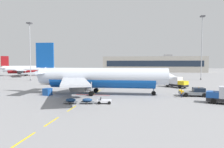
% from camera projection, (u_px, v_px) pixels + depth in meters
% --- Properties ---
extents(ground, '(400.00, 400.00, 0.00)m').
position_uv_depth(ground, '(178.00, 87.00, 60.54)').
color(ground, gray).
extents(apron_paint_markings, '(8.00, 96.29, 0.01)m').
position_uv_depth(apron_paint_markings, '(105.00, 87.00, 61.74)').
color(apron_paint_markings, yellow).
rests_on(apron_paint_markings, ground).
extents(airliner_foreground, '(34.73, 34.62, 12.20)m').
position_uv_depth(airliner_foreground, '(100.00, 77.00, 46.92)').
color(airliner_foreground, silver).
rests_on(airliner_foreground, ground).
extents(pushback_tug, '(6.03, 3.25, 2.08)m').
position_uv_depth(pushback_tug, '(195.00, 92.00, 44.42)').
color(pushback_tug, slate).
rests_on(pushback_tug, ground).
extents(airliner_mid_left, '(30.12, 28.82, 10.88)m').
position_uv_depth(airliner_mid_left, '(28.00, 69.00, 112.05)').
color(airliner_mid_left, silver).
rests_on(airliner_mid_left, ground).
extents(catering_truck, '(6.59, 6.70, 3.14)m').
position_uv_depth(catering_truck, '(175.00, 82.00, 59.96)').
color(catering_truck, black).
rests_on(catering_truck, ground).
extents(fuel_service_truck, '(7.08, 6.04, 3.14)m').
position_uv_depth(fuel_service_truck, '(57.00, 79.00, 69.14)').
color(fuel_service_truck, black).
rests_on(fuel_service_truck, ground).
extents(baggage_train, '(8.72, 2.78, 1.14)m').
position_uv_depth(baggage_train, '(87.00, 101.00, 36.41)').
color(baggage_train, silver).
rests_on(baggage_train, ground).
extents(ground_crew_worker, '(0.36, 0.67, 1.78)m').
position_uv_depth(ground_crew_worker, '(182.00, 93.00, 42.80)').
color(ground_crew_worker, '#191E38').
rests_on(ground_crew_worker, ground).
extents(uld_cargo_container, '(1.96, 1.94, 1.60)m').
position_uv_depth(uld_cargo_container, '(47.00, 92.00, 45.55)').
color(uld_cargo_container, '#194C9E').
rests_on(uld_cargo_container, ground).
extents(apron_light_mast_near, '(1.80, 1.80, 23.49)m').
position_uv_depth(apron_light_mast_near, '(30.00, 44.00, 81.09)').
color(apron_light_mast_near, slate).
rests_on(apron_light_mast_near, ground).
extents(apron_light_mast_far, '(1.80, 1.80, 27.01)m').
position_uv_depth(apron_light_mast_far, '(202.00, 41.00, 84.45)').
color(apron_light_mast_far, slate).
rests_on(apron_light_mast_far, ground).
extents(terminal_satellite, '(76.64, 21.71, 13.54)m').
position_uv_depth(terminal_satellite, '(153.00, 64.00, 158.53)').
color(terminal_satellite, '#9E998E').
rests_on(terminal_satellite, ground).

